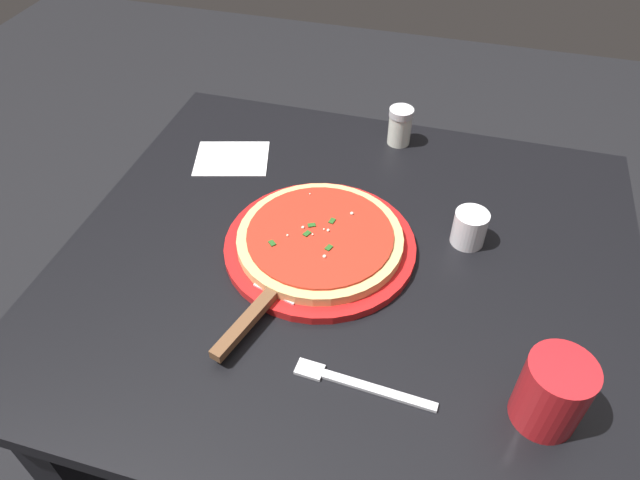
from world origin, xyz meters
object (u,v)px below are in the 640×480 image
cup_tall_drink (552,393)px  serving_plate (320,246)px  cup_small_sauce (470,228)px  pizza_server (263,305)px  fork (356,383)px  parmesan_shaker (400,126)px  pizza (320,238)px  napkin_folded_right (232,158)px

cup_tall_drink → serving_plate: bearing=149.0°
cup_tall_drink → cup_small_sauce: bearing=112.4°
serving_plate → cup_tall_drink: cup_tall_drink is taller
pizza_server → cup_tall_drink: bearing=-8.5°
cup_small_sauce → fork: (-0.11, -0.31, -0.03)m
serving_plate → cup_tall_drink: bearing=-31.0°
serving_plate → parmesan_shaker: bearing=78.4°
pizza → pizza_server: (-0.04, -0.15, -0.00)m
napkin_folded_right → serving_plate: bearing=-39.7°
cup_small_sauce → pizza: bearing=-159.9°
serving_plate → pizza_server: bearing=-106.1°
cup_tall_drink → cup_small_sauce: cup_tall_drink is taller
napkin_folded_right → cup_small_sauce: bearing=-13.3°
serving_plate → pizza: bearing=-159.4°
cup_tall_drink → parmesan_shaker: 0.60m
pizza_server → parmesan_shaker: bearing=77.0°
serving_plate → parmesan_shaker: parmesan_shaker is taller
pizza_server → fork: 0.17m
serving_plate → napkin_folded_right: size_ratio=2.23×
pizza_server → napkin_folded_right: (-0.18, 0.33, -0.02)m
parmesan_shaker → fork: bearing=-85.5°
cup_tall_drink → napkin_folded_right: bearing=145.3°
serving_plate → pizza_server: (-0.04, -0.15, 0.01)m
pizza → parmesan_shaker: 0.33m
pizza_server → napkin_folded_right: 0.38m
napkin_folded_right → parmesan_shaker: size_ratio=1.83×
serving_plate → cup_small_sauce: cup_small_sauce is taller
fork → parmesan_shaker: (-0.04, 0.55, 0.04)m
serving_plate → pizza: (-0.00, -0.00, 0.02)m
serving_plate → pizza_server: size_ratio=1.35×
cup_small_sauce → napkin_folded_right: cup_small_sauce is taller
serving_plate → cup_small_sauce: bearing=20.1°
pizza_server → parmesan_shaker: 0.49m
cup_tall_drink → napkin_folded_right: 0.69m
fork → parmesan_shaker: parmesan_shaker is taller
pizza_server → fork: size_ratio=1.20×
serving_plate → pizza: 0.02m
napkin_folded_right → pizza_server: bearing=-61.2°
serving_plate → napkin_folded_right: bearing=140.3°
pizza_server → fork: (0.15, -0.08, -0.02)m
serving_plate → parmesan_shaker: 0.33m
fork → serving_plate: bearing=116.3°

